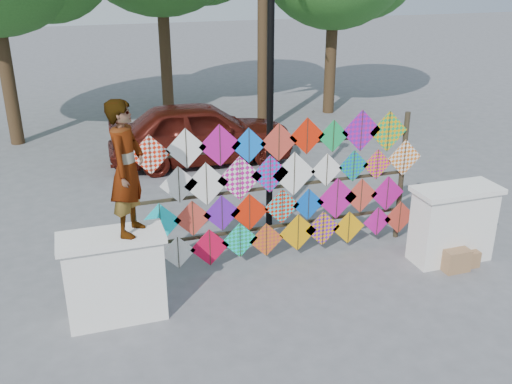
% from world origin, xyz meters
% --- Properties ---
extents(ground, '(80.00, 80.00, 0.00)m').
position_xyz_m(ground, '(0.00, 0.00, 0.00)').
color(ground, slate).
rests_on(ground, ground).
extents(parapet_left, '(1.40, 0.65, 1.28)m').
position_xyz_m(parapet_left, '(-2.70, -0.20, 0.65)').
color(parapet_left, white).
rests_on(parapet_left, ground).
extents(parapet_right, '(1.40, 0.65, 1.28)m').
position_xyz_m(parapet_right, '(2.70, -0.20, 0.65)').
color(parapet_right, white).
rests_on(parapet_right, ground).
extents(kite_rack, '(4.92, 0.24, 2.42)m').
position_xyz_m(kite_rack, '(0.09, 0.73, 1.23)').
color(kite_rack, '#30291B').
rests_on(kite_rack, ground).
extents(vendor_woman, '(0.68, 0.78, 1.79)m').
position_xyz_m(vendor_woman, '(-2.41, -0.20, 2.18)').
color(vendor_woman, '#99999E').
rests_on(vendor_woman, parapet_left).
extents(sedan, '(4.53, 2.02, 1.51)m').
position_xyz_m(sedan, '(-0.07, 5.92, 0.76)').
color(sedan, '#4D130D').
rests_on(sedan, ground).
extents(lamppost, '(0.28, 0.28, 4.46)m').
position_xyz_m(lamppost, '(0.30, 2.00, 2.69)').
color(lamppost, black).
rests_on(lamppost, ground).
extents(cardboard_box_near, '(0.42, 0.37, 0.37)m').
position_xyz_m(cardboard_box_near, '(2.56, -0.51, 0.19)').
color(cardboard_box_near, '#A1724E').
rests_on(cardboard_box_near, ground).
extents(cardboard_box_far, '(0.32, 0.30, 0.27)m').
position_xyz_m(cardboard_box_far, '(2.85, -0.47, 0.14)').
color(cardboard_box_far, '#A1724E').
rests_on(cardboard_box_far, ground).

